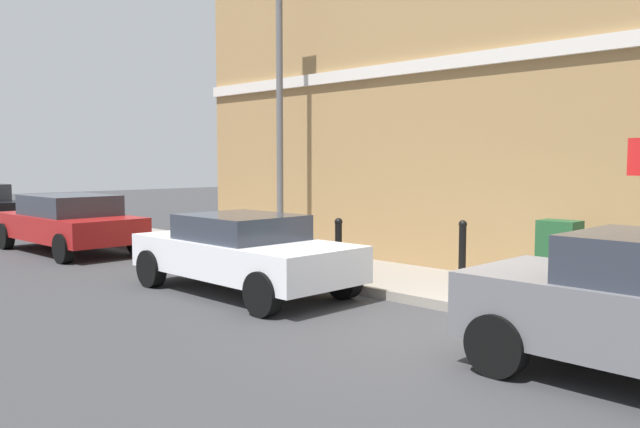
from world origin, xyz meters
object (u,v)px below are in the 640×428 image
object	(u,v)px
car_white	(243,251)
bollard_far_kerb	(338,246)
utility_cabinet	(559,263)
bollard_near_cabinet	(462,249)
car_red	(69,222)
lamppost	(280,106)

from	to	relation	value
car_white	bollard_far_kerb	distance (m)	1.65
utility_cabinet	bollard_near_cabinet	world-z (taller)	utility_cabinet
car_red	bollard_near_cabinet	world-z (taller)	car_red
utility_cabinet	lamppost	world-z (taller)	lamppost
bollard_far_kerb	utility_cabinet	bearing A→B (deg)	-72.85
bollard_far_kerb	bollard_near_cabinet	bearing A→B (deg)	-56.27
bollard_near_cabinet	car_white	bearing A→B (deg)	135.95
car_red	bollard_far_kerb	distance (m)	7.55
lamppost	car_white	bearing A→B (deg)	-142.33
car_red	car_white	bearing A→B (deg)	178.75
utility_cabinet	bollard_near_cabinet	distance (m)	1.68
car_red	bollard_far_kerb	world-z (taller)	car_red
car_white	bollard_near_cabinet	size ratio (longest dim) A/B	3.92
bollard_near_cabinet	bollard_far_kerb	bearing A→B (deg)	123.73
car_red	utility_cabinet	distance (m)	11.09
utility_cabinet	bollard_far_kerb	xyz separation A→B (m)	(-1.05, 3.39, 0.02)
utility_cabinet	lamppost	xyz separation A→B (m)	(0.10, 6.18, 2.62)
car_red	utility_cabinet	xyz separation A→B (m)	(2.47, -10.81, -0.04)
bollard_near_cabinet	bollard_far_kerb	world-z (taller)	same
car_red	lamppost	size ratio (longest dim) A/B	0.76
utility_cabinet	lamppost	size ratio (longest dim) A/B	0.20
bollard_near_cabinet	utility_cabinet	bearing A→B (deg)	-93.42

